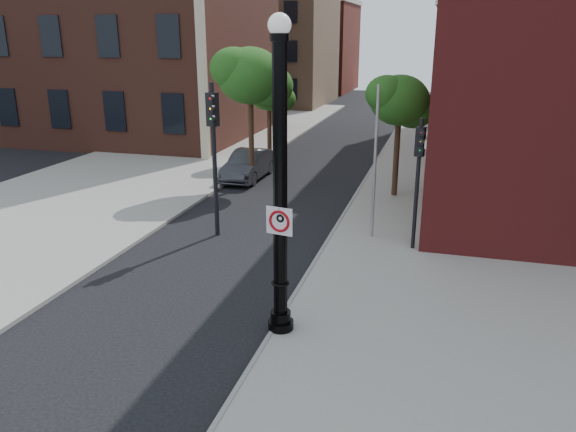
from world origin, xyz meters
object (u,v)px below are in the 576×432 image
(no_parking_sign, at_px, (279,221))
(parked_car, at_px, (249,165))
(lamppost, at_px, (280,199))
(traffic_signal_right, at_px, (419,164))
(traffic_signal_left, at_px, (213,135))

(no_parking_sign, height_order, parked_car, no_parking_sign)
(lamppost, relative_size, no_parking_sign, 11.38)
(no_parking_sign, xyz_separation_m, traffic_signal_right, (2.56, 6.24, 0.05))
(parked_car, xyz_separation_m, traffic_signal_left, (1.60, -7.74, 2.78))
(lamppost, relative_size, parked_car, 1.68)
(traffic_signal_left, height_order, traffic_signal_right, traffic_signal_left)
(no_parking_sign, bearing_deg, traffic_signal_left, 133.84)
(no_parking_sign, height_order, traffic_signal_right, traffic_signal_right)
(parked_car, bearing_deg, traffic_signal_right, -42.02)
(parked_car, height_order, traffic_signal_left, traffic_signal_left)
(traffic_signal_left, bearing_deg, no_parking_sign, -35.74)
(traffic_signal_left, bearing_deg, lamppost, -35.16)
(parked_car, bearing_deg, no_parking_sign, -67.27)
(lamppost, height_order, traffic_signal_left, lamppost)
(no_parking_sign, xyz_separation_m, parked_car, (-5.62, 13.73, -2.11))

